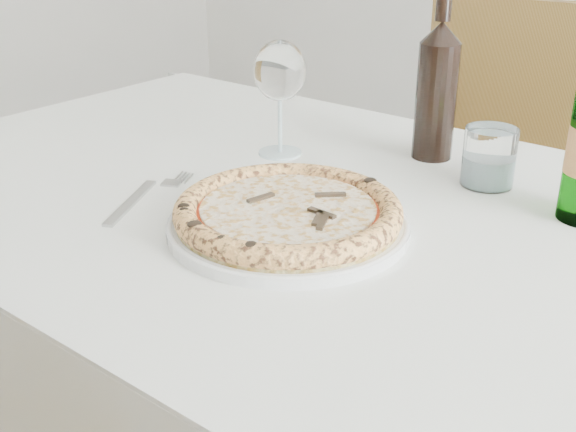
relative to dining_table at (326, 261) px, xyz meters
name	(u,v)px	position (x,y,z in m)	size (l,w,h in m)	color
dining_table	(326,261)	(0.00, 0.00, 0.00)	(1.54, 1.01, 0.76)	brown
chair_far	(480,175)	(-0.03, 0.80, -0.14)	(0.39, 0.40, 0.93)	brown
plate	(288,224)	(0.00, -0.10, 0.10)	(0.30, 0.30, 0.02)	white
pizza	(288,211)	(0.00, -0.10, 0.11)	(0.29, 0.29, 0.03)	tan
fork	(144,196)	(-0.23, -0.12, 0.09)	(0.07, 0.22, 0.00)	#AAAAAC
wine_glass	(280,74)	(-0.17, 0.14, 0.22)	(0.08, 0.08, 0.18)	silver
tumbler	(489,161)	(0.16, 0.19, 0.12)	(0.08, 0.08, 0.08)	white
wine_bottle	(437,89)	(0.05, 0.26, 0.20)	(0.06, 0.06, 0.26)	black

